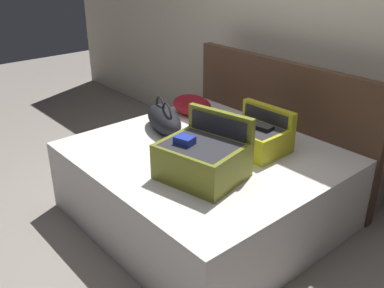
{
  "coord_description": "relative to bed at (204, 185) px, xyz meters",
  "views": [
    {
      "loc": [
        2.15,
        -1.58,
        1.99
      ],
      "look_at": [
        0.0,
        0.27,
        0.67
      ],
      "focal_mm": 40.4,
      "sensor_mm": 36.0,
      "label": 1
    }
  ],
  "objects": [
    {
      "name": "ground_plane",
      "position": [
        0.0,
        -0.4,
        -0.29
      ],
      "size": [
        12.0,
        12.0,
        0.0
      ],
      "primitive_type": "plane",
      "color": "gray"
    },
    {
      "name": "back_wall",
      "position": [
        0.0,
        1.25,
        1.01
      ],
      "size": [
        8.0,
        0.1,
        2.6
      ],
      "primitive_type": "cube",
      "color": "beige",
      "rests_on": "ground"
    },
    {
      "name": "bed",
      "position": [
        0.0,
        0.0,
        0.0
      ],
      "size": [
        1.85,
        1.67,
        0.57
      ],
      "primitive_type": "cube",
      "color": "silver",
      "rests_on": "ground"
    },
    {
      "name": "headboard",
      "position": [
        0.0,
        0.88,
        0.27
      ],
      "size": [
        1.89,
        0.08,
        1.12
      ],
      "primitive_type": "cube",
      "color": "#4C3323",
      "rests_on": "ground"
    },
    {
      "name": "hard_case_large",
      "position": [
        0.28,
        -0.27,
        0.43
      ],
      "size": [
        0.59,
        0.54,
        0.41
      ],
      "rotation": [
        0.0,
        0.0,
        0.2
      ],
      "color": "olive",
      "rests_on": "bed"
    },
    {
      "name": "hard_case_medium",
      "position": [
        0.21,
        0.31,
        0.4
      ],
      "size": [
        0.48,
        0.38,
        0.31
      ],
      "rotation": [
        0.0,
        0.0,
        0.02
      ],
      "color": "gold",
      "rests_on": "bed"
    },
    {
      "name": "duffel_bag",
      "position": [
        -0.52,
        0.02,
        0.39
      ],
      "size": [
        0.6,
        0.39,
        0.27
      ],
      "rotation": [
        0.0,
        0.0,
        -0.33
      ],
      "color": "black",
      "rests_on": "bed"
    },
    {
      "name": "pillow_near_headboard",
      "position": [
        -0.65,
        0.43,
        0.38
      ],
      "size": [
        0.43,
        0.32,
        0.18
      ],
      "primitive_type": "ellipsoid",
      "rotation": [
        0.0,
        0.0,
        0.17
      ],
      "color": "maroon",
      "rests_on": "bed"
    }
  ]
}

